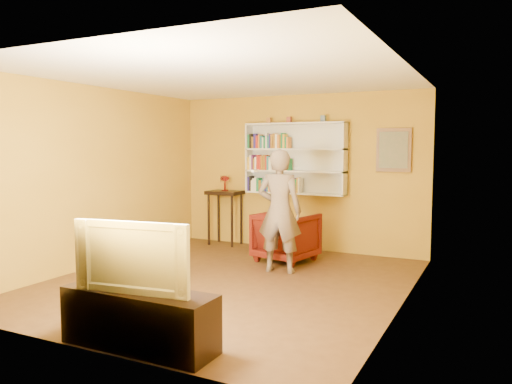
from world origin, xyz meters
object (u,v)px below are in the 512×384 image
Objects in this scene: armchair at (286,237)px; television at (138,255)px; bookshelf at (296,159)px; console_table at (225,200)px; person at (279,211)px; tv_cabinet at (139,319)px; ruby_lustre at (225,180)px.

armchair is 3.78m from television.
console_table is at bearing -173.21° from bookshelf.
person is at bearing 81.91° from television.
television is (-0.00, 0.00, 0.58)m from tv_cabinet.
television is (0.16, -3.75, 0.45)m from armchair.
person reaches higher than tv_cabinet.
console_table is 0.37m from ruby_lustre.
console_table is 0.56× the size of person.
armchair is at bearing -25.87° from ruby_lustre.
tv_cabinet is (1.70, -4.50, -0.94)m from ruby_lustre.
ruby_lustre is at bearing -14.38° from armchair.
ruby_lustre reaches higher than tv_cabinet.
ruby_lustre is 0.19× the size of tv_cabinet.
console_table reaches higher than armchair.
bookshelf is 1.02× the size of person.
console_table is 0.68× the size of tv_cabinet.
armchair is (1.54, -0.75, -0.44)m from console_table.
television reaches higher than tv_cabinet.
person is (1.72, -1.44, -0.31)m from ruby_lustre.
bookshelf is 1.63× the size of television.
bookshelf is at bearing 6.79° from console_table.
television is at bearing 81.38° from person.
tv_cabinet is (-0.03, -3.06, -0.62)m from person.
ruby_lustre is 0.33× the size of armchair.
person is at bearing 89.50° from tv_cabinet.
console_table is at bearing -14.38° from armchair.
person is at bearing 116.32° from armchair.
person reaches higher than ruby_lustre.
armchair is (1.54, -0.75, -0.81)m from ruby_lustre.
person is 1.21× the size of tv_cabinet.
bookshelf reaches higher than person.
console_table is 4.84m from tv_cabinet.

